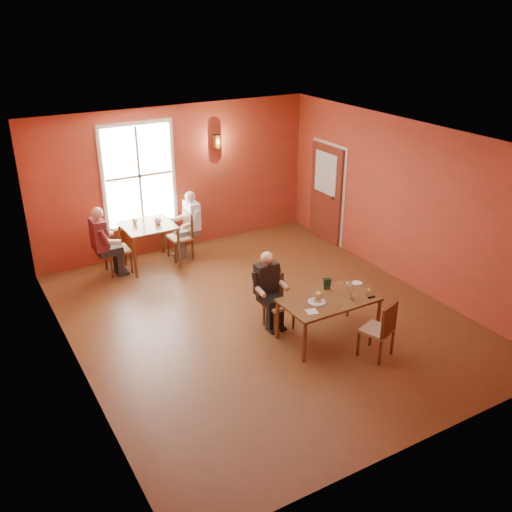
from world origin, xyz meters
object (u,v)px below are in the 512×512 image
chair_diner_white (180,236)px  diner_maroon (115,240)px  chair_empty (377,329)px  chair_diner_maroon (117,249)px  diner_main (280,294)px  diner_white (181,228)px  chair_diner_main (279,303)px  main_table (328,318)px  second_table (149,245)px

chair_diner_white → diner_maroon: diner_maroon is taller
chair_empty → chair_diner_maroon: size_ratio=0.93×
diner_main → diner_white: bearing=-85.3°
chair_diner_white → diner_white: diner_white is taller
diner_main → chair_diner_maroon: bearing=-64.4°
chair_diner_white → chair_diner_maroon: (-1.30, 0.00, 0.01)m
diner_main → chair_diner_maroon: diner_main is taller
chair_diner_maroon → diner_maroon: bearing=-90.0°
chair_diner_main → diner_main: diner_main is taller
diner_white → diner_maroon: diner_maroon is taller
chair_diner_main → chair_diner_maroon: bearing=-64.2°
main_table → diner_maroon: bearing=118.3°
second_table → diner_maroon: 0.73m
diner_main → diner_white: 3.37m
main_table → chair_diner_main: (-0.50, 0.65, 0.09)m
diner_main → chair_empty: bearing=120.9°
diner_main → second_table: (-0.96, 3.35, -0.18)m
chair_diner_main → second_table: 3.46m
chair_diner_main → chair_empty: (0.82, -1.40, 0.02)m
chair_diner_white → diner_white: bearing=-90.0°
diner_white → chair_diner_maroon: size_ratio=1.35×
main_table → diner_white: diner_white is taller
diner_white → chair_diner_maroon: (-1.33, 0.00, -0.17)m
chair_diner_main → chair_diner_maroon: chair_diner_maroon is taller
chair_diner_maroon → diner_maroon: size_ratio=0.71×
chair_diner_maroon → chair_diner_white: bearing=90.0°
chair_diner_white → chair_empty: bearing=-166.6°
diner_white → diner_main: bearing=-175.3°
diner_white → diner_maroon: (-1.36, 0.00, 0.03)m
second_table → chair_diner_maroon: size_ratio=1.00×
diner_main → second_table: 3.49m
main_table → diner_white: (-0.78, 3.97, 0.31)m
second_table → chair_diner_white: chair_diner_white is taller
chair_diner_maroon → diner_maroon: diner_maroon is taller
diner_maroon → second_table: bearing=90.0°
second_table → diner_maroon: size_ratio=0.71×
second_table → chair_diner_white: (0.65, 0.00, 0.05)m
chair_diner_main → diner_white: 3.34m
main_table → chair_diner_white: size_ratio=1.53×
main_table → diner_main: diner_main is taller
diner_white → chair_empty: bearing=-166.9°
main_table → diner_maroon: size_ratio=1.08×
main_table → chair_empty: bearing=-66.9°
second_table → diner_white: 0.72m
main_table → chair_diner_maroon: size_ratio=1.51×
main_table → chair_diner_maroon: bearing=117.9°
chair_diner_white → diner_main: bearing=-174.8°
chair_diner_main → second_table: bearing=-74.0°
main_table → diner_maroon: (-2.14, 3.97, 0.34)m
chair_empty → second_table: bearing=91.0°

